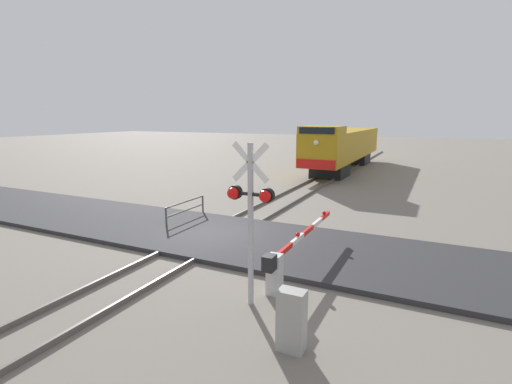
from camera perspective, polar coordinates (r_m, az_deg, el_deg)
The scene contains 9 objects.
ground_plane at distance 14.86m, azimuth -5.98°, elevation -6.79°, with size 160.00×160.00×0.00m, color slate.
rail_track_left at distance 15.21m, azimuth -8.30°, elevation -6.12°, with size 0.08×80.00×0.15m, color #59544C.
rail_track_right at distance 14.49m, azimuth -3.55°, elevation -6.91°, with size 0.08×80.00×0.15m, color #59544C.
road_surface at distance 14.84m, azimuth -5.99°, elevation -6.49°, with size 36.00×5.03×0.16m, color #2D2D30.
locomotive at distance 34.04m, azimuth 13.10°, elevation 6.72°, with size 2.85×17.31×3.91m.
crossing_signal at distance 9.00m, azimuth -0.88°, elevation -2.19°, with size 1.18×0.33×4.02m.
crossing_gate at distance 10.72m, azimuth 4.41°, elevation -9.78°, with size 0.36×5.74×1.20m.
utility_cabinet at distance 7.95m, azimuth 5.35°, elevation -18.63°, with size 0.54×0.36×1.28m, color #999993.
guard_railing at distance 17.03m, azimuth -10.49°, elevation -2.39°, with size 0.08×2.76×0.95m.
Camera 1 is at (7.50, -11.98, 4.60)m, focal length 26.71 mm.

